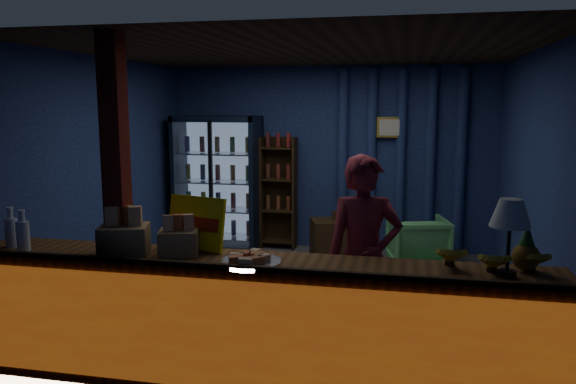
% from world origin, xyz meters
% --- Properties ---
extents(ground, '(4.60, 4.60, 0.00)m').
position_xyz_m(ground, '(0.00, 0.00, 0.00)').
color(ground, '#515154').
rests_on(ground, ground).
extents(room_walls, '(4.60, 4.60, 4.60)m').
position_xyz_m(room_walls, '(0.00, 0.00, 1.57)').
color(room_walls, navy).
rests_on(room_walls, ground).
extents(counter, '(4.40, 0.57, 0.99)m').
position_xyz_m(counter, '(0.00, -1.91, 0.48)').
color(counter, brown).
rests_on(counter, ground).
extents(support_post, '(0.16, 0.16, 2.60)m').
position_xyz_m(support_post, '(-1.05, -1.90, 1.30)').
color(support_post, maroon).
rests_on(support_post, ground).
extents(beverage_cooler, '(1.20, 0.62, 1.90)m').
position_xyz_m(beverage_cooler, '(-1.55, 1.92, 0.93)').
color(beverage_cooler, black).
rests_on(beverage_cooler, ground).
extents(bottle_shelf, '(0.50, 0.28, 1.60)m').
position_xyz_m(bottle_shelf, '(-0.70, 2.06, 0.79)').
color(bottle_shelf, '#342210').
rests_on(bottle_shelf, ground).
extents(curtain_folds, '(1.74, 0.14, 2.50)m').
position_xyz_m(curtain_folds, '(1.00, 2.14, 1.30)').
color(curtain_folds, navy).
rests_on(curtain_folds, room_walls).
extents(framed_picture, '(0.36, 0.04, 0.28)m').
position_xyz_m(framed_picture, '(0.85, 2.10, 1.75)').
color(framed_picture, gold).
rests_on(framed_picture, room_walls).
extents(shopkeeper, '(0.69, 0.52, 1.68)m').
position_xyz_m(shopkeeper, '(0.77, -1.33, 0.84)').
color(shopkeeper, maroon).
rests_on(shopkeeper, ground).
extents(green_chair, '(0.84, 0.85, 0.66)m').
position_xyz_m(green_chair, '(1.26, 1.41, 0.33)').
color(green_chair, '#5FBF69').
rests_on(green_chair, ground).
extents(side_table, '(0.74, 0.63, 0.68)m').
position_xyz_m(side_table, '(0.20, 1.46, 0.29)').
color(side_table, '#342210').
rests_on(side_table, ground).
extents(yellow_sign, '(0.53, 0.25, 0.41)m').
position_xyz_m(yellow_sign, '(-0.51, -1.68, 1.16)').
color(yellow_sign, '#EBEA0C').
rests_on(yellow_sign, counter).
extents(snack_box_left, '(0.42, 0.38, 0.37)m').
position_xyz_m(snack_box_left, '(-0.97, -1.97, 1.08)').
color(snack_box_left, tan).
rests_on(snack_box_left, counter).
extents(snack_box_centre, '(0.35, 0.31, 0.31)m').
position_xyz_m(snack_box_centre, '(-0.58, -1.87, 1.06)').
color(snack_box_centre, tan).
rests_on(snack_box_centre, counter).
extents(pastry_tray, '(0.45, 0.45, 0.07)m').
position_xyz_m(pastry_tray, '(0.01, -1.99, 0.97)').
color(pastry_tray, silver).
rests_on(pastry_tray, counter).
extents(banana_bunches, '(0.77, 0.30, 0.17)m').
position_xyz_m(banana_bunches, '(1.67, -1.82, 1.03)').
color(banana_bunches, yellow).
rests_on(banana_bunches, counter).
extents(table_lamp, '(0.26, 0.26, 0.52)m').
position_xyz_m(table_lamp, '(1.75, -1.93, 1.36)').
color(table_lamp, black).
rests_on(table_lamp, counter).
extents(pineapple, '(0.19, 0.19, 0.32)m').
position_xyz_m(pineapple, '(1.89, -1.79, 1.08)').
color(pineapple, '#99681B').
rests_on(pineapple, counter).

